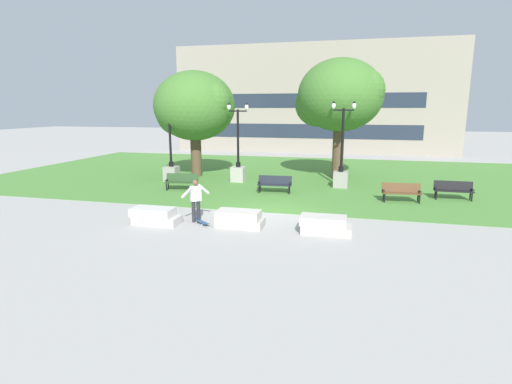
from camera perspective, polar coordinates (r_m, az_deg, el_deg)
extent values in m
plane|color=#A3A09B|center=(17.39, 1.50, -2.97)|extent=(140.00, 140.00, 0.00)
cube|color=#4C8438|center=(27.03, 6.11, 2.34)|extent=(40.00, 20.00, 0.02)
cube|color=#BCB7B2|center=(16.15, -13.92, -3.90)|extent=(1.80, 0.90, 0.32)
cube|color=beige|center=(16.15, -14.52, -2.76)|extent=(1.66, 0.83, 0.32)
cube|color=#B2ADA3|center=(15.31, -2.28, -4.42)|extent=(1.80, 0.90, 0.32)
cube|color=#BBB6AB|center=(15.24, -2.52, -3.25)|extent=(1.66, 0.83, 0.32)
cube|color=#B2ADA3|center=(14.75, 10.03, -5.24)|extent=(1.80, 0.90, 0.32)
cube|color=#BBB6AB|center=(14.67, 9.59, -4.02)|extent=(1.66, 0.83, 0.32)
cylinder|color=#28282D|center=(16.11, -8.21, -2.72)|extent=(0.15, 0.15, 0.86)
cylinder|color=#28282D|center=(16.05, -8.89, -2.79)|extent=(0.15, 0.15, 0.86)
cube|color=white|center=(15.91, -8.63, -0.21)|extent=(0.46, 0.44, 0.60)
cylinder|color=white|center=(16.15, -7.49, 0.41)|extent=(0.43, 0.38, 0.45)
cylinder|color=white|center=(15.64, -9.84, -0.04)|extent=(0.43, 0.38, 0.45)
sphere|color=brown|center=(15.83, -8.68, 1.35)|extent=(0.22, 0.22, 0.22)
cube|color=#2D4C75|center=(15.86, -7.82, -4.23)|extent=(0.75, 0.66, 0.02)
cube|color=#2D4C75|center=(15.47, -7.01, -4.54)|extent=(0.22, 0.23, 0.06)
cube|color=#2D4C75|center=(16.23, -8.60, -3.80)|extent=(0.22, 0.23, 0.06)
cylinder|color=silver|center=(15.74, -7.07, -4.55)|extent=(0.06, 0.06, 0.06)
cylinder|color=silver|center=(15.64, -7.78, -4.68)|extent=(0.06, 0.06, 0.06)
cylinder|color=silver|center=(16.11, -7.85, -4.19)|extent=(0.06, 0.06, 0.06)
cylinder|color=silver|center=(16.01, -8.54, -4.31)|extent=(0.06, 0.06, 0.06)
cube|color=#1E232D|center=(21.24, 2.64, 1.02)|extent=(1.82, 0.54, 0.05)
cube|color=#1E232D|center=(21.44, 2.74, 1.75)|extent=(1.80, 0.22, 0.46)
cube|color=black|center=(21.35, 0.41, 1.42)|extent=(0.08, 0.40, 0.04)
cube|color=black|center=(21.11, 4.90, 1.26)|extent=(0.08, 0.40, 0.04)
cylinder|color=black|center=(21.25, 0.44, 0.40)|extent=(0.07, 0.07, 0.41)
cylinder|color=black|center=(21.03, 4.73, 0.24)|extent=(0.07, 0.07, 0.41)
cylinder|color=black|center=(21.56, 0.59, 0.57)|extent=(0.07, 0.07, 0.41)
cylinder|color=black|center=(21.34, 4.82, 0.41)|extent=(0.07, 0.07, 0.41)
cube|color=brown|center=(20.35, 20.08, -0.18)|extent=(1.83, 0.59, 0.05)
cube|color=brown|center=(20.55, 20.00, 0.59)|extent=(1.80, 0.28, 0.46)
cube|color=black|center=(20.18, 17.77, 0.23)|extent=(0.09, 0.40, 0.04)
cube|color=black|center=(20.50, 22.41, 0.08)|extent=(0.09, 0.40, 0.04)
cylinder|color=black|center=(20.10, 17.88, -0.85)|extent=(0.07, 0.07, 0.41)
cylinder|color=black|center=(20.41, 22.32, -0.98)|extent=(0.07, 0.07, 0.41)
cylinder|color=black|center=(20.41, 17.75, -0.65)|extent=(0.07, 0.07, 0.41)
cylinder|color=black|center=(20.72, 22.13, -0.79)|extent=(0.07, 0.07, 0.41)
cube|color=#284723|center=(22.31, -10.62, 1.36)|extent=(1.84, 0.69, 0.05)
cube|color=#284723|center=(22.51, -10.47, 2.05)|extent=(1.80, 0.38, 0.46)
cube|color=black|center=(22.54, -12.68, 1.69)|extent=(0.12, 0.40, 0.04)
cube|color=black|center=(22.07, -8.54, 1.63)|extent=(0.12, 0.40, 0.04)
cylinder|color=black|center=(22.44, -12.67, 0.73)|extent=(0.07, 0.07, 0.41)
cylinder|color=black|center=(21.99, -8.71, 0.65)|extent=(0.07, 0.07, 0.41)
cylinder|color=black|center=(22.74, -12.42, 0.88)|extent=(0.07, 0.07, 0.41)
cylinder|color=black|center=(22.29, -8.51, 0.81)|extent=(0.07, 0.07, 0.41)
cube|color=black|center=(21.93, 26.41, 0.12)|extent=(1.80, 0.44, 0.05)
cube|color=black|center=(22.12, 26.33, 0.84)|extent=(1.80, 0.13, 0.46)
cube|color=black|center=(21.74, 24.28, 0.55)|extent=(0.06, 0.40, 0.04)
cube|color=black|center=(22.10, 28.56, 0.32)|extent=(0.06, 0.40, 0.04)
cylinder|color=black|center=(21.66, 24.37, -0.45)|extent=(0.07, 0.07, 0.41)
cylinder|color=black|center=(22.00, 28.47, -0.66)|extent=(0.07, 0.07, 0.41)
cylinder|color=black|center=(21.96, 24.23, -0.28)|extent=(0.07, 0.07, 0.41)
cylinder|color=black|center=(22.31, 28.27, -0.48)|extent=(0.07, 0.07, 0.41)
cube|color=#ADA89E|center=(24.64, -2.54, 2.56)|extent=(0.80, 0.80, 0.90)
cylinder|color=black|center=(24.55, -2.55, 3.94)|extent=(0.28, 0.28, 0.30)
cylinder|color=black|center=(24.38, -2.59, 7.63)|extent=(0.14, 0.14, 3.47)
cube|color=black|center=(24.31, -2.62, 11.47)|extent=(1.10, 0.08, 0.08)
ellipsoid|color=white|center=(24.48, -3.89, 12.02)|extent=(0.22, 0.22, 0.36)
cone|color=black|center=(24.48, -3.90, 12.48)|extent=(0.20, 0.20, 0.13)
ellipsoid|color=white|center=(24.16, -1.35, 12.05)|extent=(0.22, 0.22, 0.36)
cone|color=black|center=(24.16, -1.35, 12.51)|extent=(0.20, 0.20, 0.13)
cube|color=gray|center=(25.40, -11.96, 2.59)|extent=(0.80, 0.80, 0.90)
cylinder|color=black|center=(25.31, -12.02, 3.93)|extent=(0.28, 0.28, 0.30)
cylinder|color=black|center=(25.15, -12.18, 7.50)|extent=(0.14, 0.14, 3.46)
cube|color=black|center=(25.08, -12.34, 11.21)|extent=(1.10, 0.08, 0.08)
ellipsoid|color=white|center=(25.33, -13.50, 11.70)|extent=(0.22, 0.22, 0.36)
cone|color=black|center=(25.33, -13.53, 12.14)|extent=(0.20, 0.20, 0.13)
ellipsoid|color=white|center=(24.84, -11.20, 11.80)|extent=(0.22, 0.22, 0.36)
cone|color=black|center=(24.85, -11.22, 12.25)|extent=(0.20, 0.20, 0.13)
cube|color=gray|center=(23.32, 11.99, 1.78)|extent=(0.80, 0.80, 0.90)
cylinder|color=black|center=(23.23, 12.05, 3.23)|extent=(0.28, 0.28, 0.30)
cylinder|color=black|center=(23.05, 12.23, 7.21)|extent=(0.14, 0.14, 3.54)
cube|color=black|center=(22.98, 12.41, 11.36)|extent=(1.10, 0.08, 0.08)
ellipsoid|color=white|center=(23.00, 11.04, 12.01)|extent=(0.22, 0.22, 0.36)
cone|color=black|center=(23.01, 11.06, 12.50)|extent=(0.20, 0.20, 0.13)
ellipsoid|color=white|center=(22.97, 13.84, 11.89)|extent=(0.22, 0.22, 0.36)
cone|color=black|center=(22.97, 13.86, 12.38)|extent=(0.20, 0.20, 0.13)
cylinder|color=brown|center=(25.94, 11.64, 6.02)|extent=(0.70, 0.70, 3.79)
ellipsoid|color=#42752D|center=(25.83, 11.96, 13.39)|extent=(5.24, 5.24, 4.45)
sphere|color=#42752D|center=(26.44, 8.76, 12.33)|extent=(2.88, 2.88, 2.88)
sphere|color=#42752D|center=(25.30, 14.99, 13.88)|extent=(2.62, 2.62, 2.62)
cylinder|color=brown|center=(26.81, -8.57, 5.62)|extent=(0.70, 0.70, 3.15)
ellipsoid|color=#42752D|center=(26.65, -8.77, 12.06)|extent=(5.23, 5.23, 4.44)
sphere|color=#42752D|center=(27.71, -11.10, 10.89)|extent=(2.88, 2.88, 2.88)
sphere|color=#42752D|center=(25.69, -6.49, 12.72)|extent=(2.61, 2.61, 2.61)
cube|color=gray|center=(41.18, 7.93, 13.05)|extent=(28.39, 1.00, 10.76)
cube|color=#232D3D|center=(40.72, 7.72, 8.60)|extent=(21.29, 0.03, 1.40)
cube|color=#232D3D|center=(40.66, 7.84, 12.82)|extent=(21.29, 0.03, 1.40)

